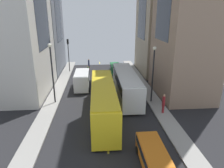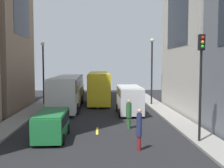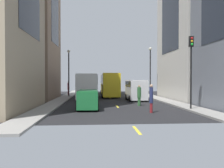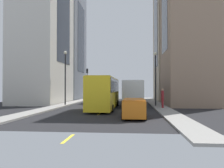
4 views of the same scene
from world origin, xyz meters
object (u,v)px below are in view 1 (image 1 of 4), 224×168
city_bus_white (126,83)px  pedestrian_crossing_near (89,64)px  streetcar_yellow (103,98)px  pedestrian_walking_far (88,71)px  car_green_1 (115,68)px  traffic_light_near_corner (68,49)px  car_orange_0 (153,155)px  pedestrian_waiting_curb (164,103)px  delivery_van_white (82,79)px

city_bus_white → pedestrian_crossing_near: city_bus_white is taller
streetcar_yellow → pedestrian_crossing_near: (2.13, -19.86, -0.89)m
city_bus_white → pedestrian_walking_far: 11.00m
city_bus_white → pedestrian_crossing_near: bearing=-69.5°
city_bus_white → car_green_1: (0.36, -11.92, -1.01)m
pedestrian_walking_far → traffic_light_near_corner: 6.28m
car_green_1 → traffic_light_near_corner: size_ratio=0.66×
car_orange_0 → car_green_1: 25.37m
pedestrian_waiting_curb → pedestrian_walking_far: 17.39m
city_bus_white → car_orange_0: city_bus_white is taller
traffic_light_near_corner → pedestrian_walking_far: bearing=134.2°
car_green_1 → pedestrian_walking_far: bearing=25.3°
pedestrian_crossing_near → pedestrian_walking_far: pedestrian_crossing_near is taller
pedestrian_crossing_near → streetcar_yellow: bearing=-32.0°
streetcar_yellow → car_green_1: (-2.93, -17.31, -1.13)m
car_orange_0 → traffic_light_near_corner: (9.17, -26.81, 3.51)m
traffic_light_near_corner → delivery_van_white: bearing=107.1°
pedestrian_waiting_curb → car_green_1: bearing=170.4°
city_bus_white → car_orange_0: size_ratio=2.67×
streetcar_yellow → traffic_light_near_corner: 19.77m
delivery_van_white → pedestrian_crossing_near: 10.86m
traffic_light_near_corner → streetcar_yellow: bearing=107.3°
city_bus_white → streetcar_yellow: 6.31m
pedestrian_walking_far → pedestrian_crossing_near: bearing=-109.0°
pedestrian_waiting_curb → pedestrian_walking_far: pedestrian_waiting_curb is taller
streetcar_yellow → delivery_van_white: (2.85, -9.02, -0.61)m
streetcar_yellow → traffic_light_near_corner: traffic_light_near_corner is taller
city_bus_white → traffic_light_near_corner: size_ratio=1.92×
streetcar_yellow → pedestrian_waiting_curb: bearing=179.3°
streetcar_yellow → pedestrian_walking_far: streetcar_yellow is taller
city_bus_white → delivery_van_white: bearing=-30.6°
car_green_1 → traffic_light_near_corner: traffic_light_near_corner is taller
pedestrian_crossing_near → traffic_light_near_corner: 5.01m
pedestrian_walking_far → streetcar_yellow: bearing=79.1°
car_orange_0 → car_green_1: car_green_1 is taller
car_green_1 → traffic_light_near_corner: 9.53m
pedestrian_walking_far → car_orange_0: bearing=84.3°
car_green_1 → pedestrian_waiting_curb: pedestrian_waiting_curb is taller
car_orange_0 → car_green_1: size_ratio=1.09×
delivery_van_white → streetcar_yellow: bearing=107.5°
city_bus_white → car_green_1: size_ratio=2.90×
car_orange_0 → pedestrian_waiting_curb: (-3.34, -7.98, 0.43)m
pedestrian_waiting_curb → streetcar_yellow: bearing=-112.4°
streetcar_yellow → delivery_van_white: size_ratio=2.55×
streetcar_yellow → car_orange_0: bearing=112.4°
pedestrian_waiting_curb → pedestrian_crossing_near: bearing=-177.9°
streetcar_yellow → pedestrian_crossing_near: bearing=-83.9°
pedestrian_waiting_curb → pedestrian_walking_far: size_ratio=1.05×
pedestrian_walking_far → car_green_1: bearing=-173.8°
streetcar_yellow → car_orange_0: size_ratio=2.90×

